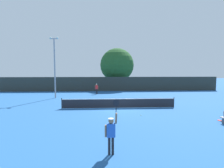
# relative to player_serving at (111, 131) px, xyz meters

# --- Properties ---
(ground_plane) EXTENTS (120.00, 120.00, 0.00)m
(ground_plane) POSITION_rel_player_serving_xyz_m (1.26, 9.71, -1.11)
(ground_plane) COLOR #235693
(tennis_net) EXTENTS (11.46, 0.08, 1.07)m
(tennis_net) POSITION_rel_player_serving_xyz_m (1.26, 9.71, -0.60)
(tennis_net) COLOR #232328
(tennis_net) RESTS_ON ground
(perimeter_fence) EXTENTS (39.52, 0.12, 2.58)m
(perimeter_fence) POSITION_rel_player_serving_xyz_m (1.26, 24.02, 0.17)
(perimeter_fence) COLOR #2D332D
(perimeter_fence) RESTS_ON ground
(player_serving) EXTENTS (0.67, 0.40, 2.53)m
(player_serving) POSITION_rel_player_serving_xyz_m (0.00, 0.00, 0.00)
(player_serving) COLOR blue
(player_serving) RESTS_ON ground
(player_receiving) EXTENTS (0.57, 0.24, 1.61)m
(player_receiving) POSITION_rel_player_serving_xyz_m (-1.30, 20.01, -0.13)
(player_receiving) COLOR red
(player_receiving) RESTS_ON ground
(tennis_ball) EXTENTS (0.07, 0.07, 0.07)m
(tennis_ball) POSITION_rel_player_serving_xyz_m (2.86, 6.64, -1.08)
(tennis_ball) COLOR #CCE033
(tennis_ball) RESTS_ON ground
(spare_racket) EXTENTS (0.28, 0.52, 0.04)m
(spare_racket) POSITION_rel_player_serving_xyz_m (8.51, 4.85, -1.09)
(spare_racket) COLOR black
(spare_racket) RESTS_ON ground
(light_pole) EXTENTS (1.18, 0.28, 8.28)m
(light_pole) POSITION_rel_player_serving_xyz_m (-6.82, 16.47, 3.59)
(light_pole) COLOR gray
(light_pole) RESTS_ON ground
(large_tree) EXTENTS (6.79, 6.79, 8.22)m
(large_tree) POSITION_rel_player_serving_xyz_m (2.61, 27.94, 3.70)
(large_tree) COLOR brown
(large_tree) RESTS_ON ground
(parked_car_near) EXTENTS (1.93, 4.21, 1.69)m
(parked_car_near) POSITION_rel_player_serving_xyz_m (-7.04, 32.31, -0.34)
(parked_car_near) COLOR navy
(parked_car_near) RESTS_ON ground
(parked_car_mid) EXTENTS (2.18, 4.32, 1.69)m
(parked_car_mid) POSITION_rel_player_serving_xyz_m (2.70, 30.49, -0.34)
(parked_car_mid) COLOR #B7B7BC
(parked_car_mid) RESTS_ON ground
(parked_car_far) EXTENTS (2.19, 4.32, 1.69)m
(parked_car_far) POSITION_rel_player_serving_xyz_m (10.72, 29.17, -0.34)
(parked_car_far) COLOR navy
(parked_car_far) RESTS_ON ground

